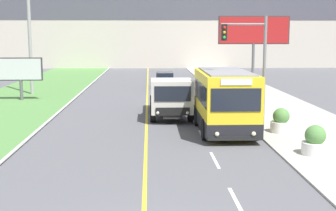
% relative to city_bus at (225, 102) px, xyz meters
% --- Properties ---
extents(lane_marking_centre, '(2.88, 140.00, 0.01)m').
position_rel_city_bus_xyz_m(lane_marking_centre, '(-3.55, -10.08, -1.59)').
color(lane_marking_centre, gold).
rests_on(lane_marking_centre, ground_plane).
extents(apartment_block_background, '(80.00, 8.04, 19.73)m').
position_rel_city_bus_xyz_m(apartment_block_background, '(-3.96, 48.82, 8.27)').
color(apartment_block_background, beige).
rests_on(apartment_block_background, ground_plane).
extents(city_bus, '(2.67, 6.08, 3.14)m').
position_rel_city_bus_xyz_m(city_bus, '(0.00, 0.00, 0.00)').
color(city_bus, yellow).
rests_on(city_bus, ground_plane).
extents(dump_truck, '(2.44, 6.54, 2.38)m').
position_rel_city_bus_xyz_m(dump_truck, '(-2.53, 4.09, -0.37)').
color(dump_truck, black).
rests_on(dump_truck, ground_plane).
extents(car_distant, '(1.80, 4.30, 1.45)m').
position_rel_city_bus_xyz_m(car_distant, '(-2.38, 19.91, -0.90)').
color(car_distant, '#2D4784').
rests_on(car_distant, ground_plane).
extents(utility_pole_far, '(1.80, 0.28, 10.97)m').
position_rel_city_bus_xyz_m(utility_pole_far, '(-13.49, 15.74, 3.95)').
color(utility_pole_far, '#9E9E99').
rests_on(utility_pole_far, ground_plane).
extents(traffic_light_mast, '(2.28, 0.32, 5.82)m').
position_rel_city_bus_xyz_m(traffic_light_mast, '(1.30, 0.04, 2.12)').
color(traffic_light_mast, slate).
rests_on(traffic_light_mast, ground_plane).
extents(billboard_large, '(6.13, 0.24, 6.46)m').
position_rel_city_bus_xyz_m(billboard_large, '(5.20, 17.10, 3.45)').
color(billboard_large, '#59595B').
rests_on(billboard_large, ground_plane).
extents(billboard_small, '(3.26, 0.24, 3.21)m').
position_rel_city_bus_xyz_m(billboard_small, '(-13.40, 12.14, 0.65)').
color(billboard_small, '#59595B').
rests_on(billboard_small, ground_plane).
extents(planter_round_near, '(1.06, 1.06, 1.22)m').
position_rel_city_bus_xyz_m(planter_round_near, '(2.94, -4.76, -0.98)').
color(planter_round_near, silver).
rests_on(planter_round_near, sidewalk_right).
extents(planter_round_second, '(1.03, 1.03, 1.22)m').
position_rel_city_bus_xyz_m(planter_round_second, '(2.77, -0.40, -0.97)').
color(planter_round_second, silver).
rests_on(planter_round_second, sidewalk_right).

